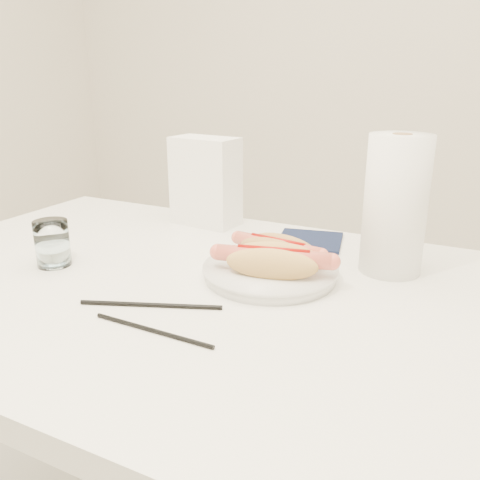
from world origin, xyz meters
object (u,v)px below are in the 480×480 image
at_px(table, 184,310).
at_px(water_glass, 52,243).
at_px(plate, 270,273).
at_px(hotdog_left, 277,250).
at_px(paper_towel_roll, 395,205).
at_px(napkin_box, 206,182).
at_px(hotdog_right, 273,261).

bearing_deg(table, water_glass, -169.22).
distance_m(plate, hotdog_left, 0.05).
bearing_deg(water_glass, paper_towel_roll, 23.94).
xyz_separation_m(plate, napkin_box, (-0.27, 0.24, 0.09)).
distance_m(hotdog_left, hotdog_right, 0.07).
bearing_deg(hotdog_left, paper_towel_roll, 35.08).
xyz_separation_m(hotdog_right, napkin_box, (-0.29, 0.27, 0.06)).
xyz_separation_m(napkin_box, paper_towel_roll, (0.46, -0.11, 0.02)).
height_order(table, paper_towel_roll, paper_towel_roll).
bearing_deg(paper_towel_roll, plate, -144.42).
bearing_deg(hotdog_right, paper_towel_roll, 31.07).
height_order(plate, napkin_box, napkin_box).
bearing_deg(paper_towel_roll, table, -147.04).
relative_size(plate, hotdog_right, 1.17).
distance_m(hotdog_left, paper_towel_roll, 0.22).
distance_m(plate, paper_towel_roll, 0.25).
xyz_separation_m(hotdog_left, water_glass, (-0.39, -0.16, 0.00)).
distance_m(napkin_box, paper_towel_roll, 0.47).
distance_m(hotdog_right, water_glass, 0.42).
bearing_deg(water_glass, table, 10.78).
bearing_deg(hotdog_left, table, -132.24).
relative_size(table, napkin_box, 5.82).
bearing_deg(hotdog_left, napkin_box, 150.40).
distance_m(table, water_glass, 0.28).
bearing_deg(hotdog_left, hotdog_right, -65.74).
relative_size(hotdog_left, napkin_box, 0.86).
bearing_deg(table, hotdog_left, 39.86).
xyz_separation_m(water_glass, paper_towel_roll, (0.58, 0.26, 0.08)).
bearing_deg(table, plate, 29.17).
relative_size(table, paper_towel_roll, 4.82).
bearing_deg(napkin_box, table, -61.24).
relative_size(plate, hotdog_left, 1.31).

